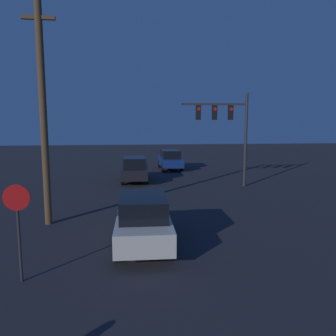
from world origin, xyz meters
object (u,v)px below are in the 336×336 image
(car_near, at_px, (143,219))
(car_far, at_px, (170,159))
(car_mid, at_px, (135,169))
(traffic_signal_mast, at_px, (228,123))
(stop_sign, at_px, (18,215))
(utility_pole, at_px, (43,110))

(car_near, height_order, car_far, same)
(car_mid, height_order, car_far, same)
(traffic_signal_mast, xyz_separation_m, stop_sign, (-8.86, -11.71, -2.28))
(car_far, xyz_separation_m, traffic_signal_mast, (2.63, -8.19, 3.16))
(stop_sign, bearing_deg, car_near, 34.55)
(car_far, distance_m, stop_sign, 20.87)
(car_far, bearing_deg, car_near, -101.38)
(traffic_signal_mast, bearing_deg, car_far, 107.82)
(stop_sign, xyz_separation_m, utility_pole, (-0.51, 4.96, 2.78))
(traffic_signal_mast, bearing_deg, car_mid, 155.83)
(car_near, bearing_deg, stop_sign, -144.35)
(car_near, bearing_deg, utility_pole, 144.85)
(car_near, xyz_separation_m, traffic_signal_mast, (5.63, 9.48, 3.16))
(utility_pole, bearing_deg, stop_sign, -84.12)
(car_mid, distance_m, traffic_signal_mast, 7.06)
(traffic_signal_mast, distance_m, stop_sign, 14.86)
(car_near, distance_m, stop_sign, 4.02)
(car_far, distance_m, utility_pole, 16.79)
(car_near, xyz_separation_m, car_mid, (-0.12, 12.07, 0.00))
(car_mid, relative_size, traffic_signal_mast, 0.74)
(car_near, height_order, traffic_signal_mast, traffic_signal_mast)
(car_far, height_order, utility_pole, utility_pole)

